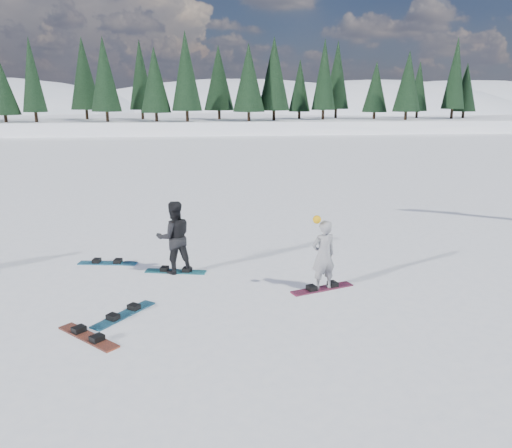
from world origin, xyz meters
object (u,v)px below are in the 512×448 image
at_px(snowboard_loose_c, 108,263).
at_px(snowboard_loose_b, 88,337).
at_px(snowboarder_man, 174,237).
at_px(snowboard_loose_a, 124,315).
at_px(snowboarder_woman, 323,255).

bearing_deg(snowboard_loose_c, snowboard_loose_b, -75.64).
relative_size(snowboarder_man, snowboard_loose_a, 1.19).
bearing_deg(snowboarder_man, snowboard_loose_c, -39.98).
xyz_separation_m(snowboarder_woman, snowboarder_man, (-3.31, 1.57, 0.08)).
bearing_deg(snowboarder_woman, snowboarder_man, -41.49).
bearing_deg(snowboard_loose_b, snowboarder_man, 111.97).
xyz_separation_m(snowboarder_man, snowboard_loose_b, (-1.45, -3.33, -0.88)).
height_order(snowboard_loose_a, snowboard_loose_c, same).
height_order(snowboarder_woman, snowboard_loose_a, snowboarder_woman).
relative_size(snowboard_loose_b, snowboard_loose_c, 1.00).
bearing_deg(snowboarder_woman, snowboard_loose_b, 4.15).
distance_m(snowboard_loose_b, snowboard_loose_a, 1.02).
height_order(snowboarder_woman, snowboard_loose_c, snowboarder_woman).
distance_m(snowboarder_woman, snowboard_loose_a, 4.41).
bearing_deg(snowboard_loose_b, snowboard_loose_c, 139.98).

